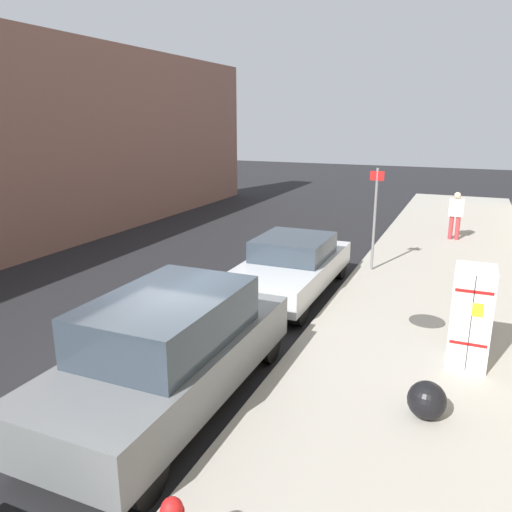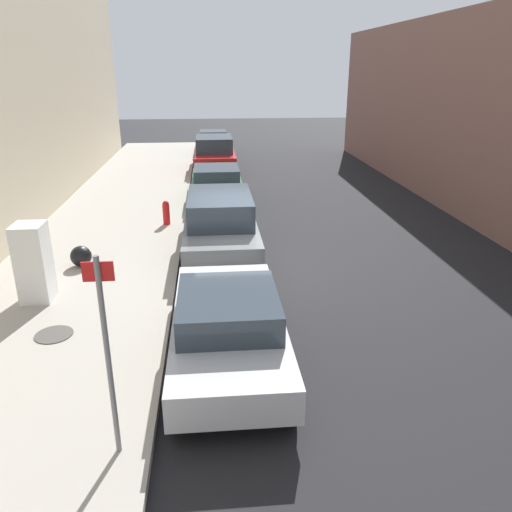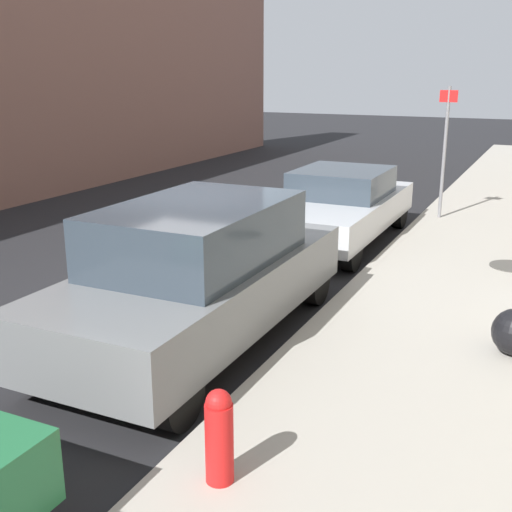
# 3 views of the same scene
# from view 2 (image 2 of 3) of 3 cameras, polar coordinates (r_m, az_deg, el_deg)

# --- Properties ---
(ground_plane) EXTENTS (80.00, 80.00, 0.00)m
(ground_plane) POSITION_cam_2_polar(r_m,az_deg,el_deg) (13.10, -1.38, -1.07)
(ground_plane) COLOR black
(sidewalk_slab) EXTENTS (4.55, 44.00, 0.16)m
(sidewalk_slab) POSITION_cam_2_polar(r_m,az_deg,el_deg) (13.42, -18.54, -1.27)
(sidewalk_slab) COLOR #9E998E
(sidewalk_slab) RESTS_ON ground
(discarded_refrigerator) EXTENTS (0.62, 0.69, 1.69)m
(discarded_refrigerator) POSITION_cam_2_polar(r_m,az_deg,el_deg) (11.53, -24.07, -0.70)
(discarded_refrigerator) COLOR white
(discarded_refrigerator) RESTS_ON sidewalk_slab
(manhole_cover) EXTENTS (0.70, 0.70, 0.02)m
(manhole_cover) POSITION_cam_2_polar(r_m,az_deg,el_deg) (10.22, -22.09, -8.31)
(manhole_cover) COLOR #47443F
(manhole_cover) RESTS_ON sidewalk_slab
(street_sign_post) EXTENTS (0.36, 0.07, 2.73)m
(street_sign_post) POSITION_cam_2_polar(r_m,az_deg,el_deg) (6.38, -16.66, -10.18)
(street_sign_post) COLOR slate
(street_sign_post) RESTS_ON sidewalk_slab
(fire_hydrant) EXTENTS (0.22, 0.22, 0.77)m
(fire_hydrant) POSITION_cam_2_polar(r_m,az_deg,el_deg) (16.15, -10.23, 4.94)
(fire_hydrant) COLOR red
(fire_hydrant) RESTS_ON sidewalk_slab
(trash_bag) EXTENTS (0.52, 0.52, 0.52)m
(trash_bag) POSITION_cam_2_polar(r_m,az_deg,el_deg) (13.28, -19.37, -0.02)
(trash_bag) COLOR black
(trash_bag) RESTS_ON sidewalk_slab
(parked_sedan_silver) EXTENTS (1.88, 4.55, 1.38)m
(parked_sedan_silver) POSITION_cam_2_polar(r_m,az_deg,el_deg) (8.69, -3.19, -7.85)
(parked_sedan_silver) COLOR silver
(parked_sedan_silver) RESTS_ON ground
(parked_suv_gray) EXTENTS (1.90, 4.80, 1.72)m
(parked_suv_gray) POSITION_cam_2_polar(r_m,az_deg,el_deg) (13.53, -4.10, 3.57)
(parked_suv_gray) COLOR slate
(parked_suv_gray) RESTS_ON ground
(parked_sedan_green) EXTENTS (1.87, 4.61, 1.41)m
(parked_sedan_green) POSITION_cam_2_polar(r_m,az_deg,el_deg) (19.08, -4.52, 8.21)
(parked_sedan_green) COLOR #1E6038
(parked_sedan_green) RESTS_ON ground
(parked_suv_red) EXTENTS (1.96, 4.44, 1.74)m
(parked_suv_red) POSITION_cam_2_polar(r_m,az_deg,el_deg) (24.94, -4.78, 11.53)
(parked_suv_red) COLOR red
(parked_suv_red) RESTS_ON ground
(parked_hatchback_blue) EXTENTS (1.70, 4.00, 1.45)m
(parked_hatchback_blue) POSITION_cam_2_polar(r_m,az_deg,el_deg) (29.88, -4.91, 12.76)
(parked_hatchback_blue) COLOR #23479E
(parked_hatchback_blue) RESTS_ON ground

